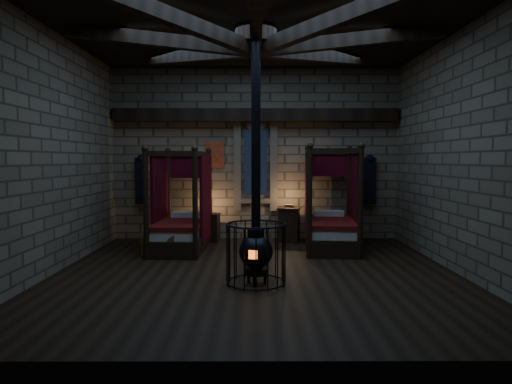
{
  "coord_description": "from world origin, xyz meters",
  "views": [
    {
      "loc": [
        -0.02,
        -7.84,
        1.97
      ],
      "look_at": [
        0.0,
        0.6,
        1.37
      ],
      "focal_mm": 32.0,
      "sensor_mm": 36.0,
      "label": 1
    }
  ],
  "objects_px": {
    "bed_left": "(182,225)",
    "stove": "(256,247)",
    "trunk_right": "(340,242)",
    "bed_right": "(330,224)",
    "trunk_left": "(163,244)"
  },
  "relations": [
    {
      "from": "stove",
      "to": "trunk_right",
      "type": "bearing_deg",
      "value": 62.46
    },
    {
      "from": "bed_left",
      "to": "trunk_right",
      "type": "relative_size",
      "value": 2.36
    },
    {
      "from": "bed_right",
      "to": "trunk_left",
      "type": "distance_m",
      "value": 3.65
    },
    {
      "from": "bed_left",
      "to": "stove",
      "type": "xyz_separation_m",
      "value": [
        1.63,
        -2.84,
        0.07
      ]
    },
    {
      "from": "bed_left",
      "to": "bed_right",
      "type": "bearing_deg",
      "value": 3.74
    },
    {
      "from": "bed_left",
      "to": "stove",
      "type": "bearing_deg",
      "value": -57.84
    },
    {
      "from": "bed_left",
      "to": "bed_right",
      "type": "relative_size",
      "value": 0.98
    },
    {
      "from": "trunk_right",
      "to": "bed_right",
      "type": "bearing_deg",
      "value": 78.17
    },
    {
      "from": "bed_right",
      "to": "trunk_left",
      "type": "relative_size",
      "value": 2.42
    },
    {
      "from": "trunk_left",
      "to": "trunk_right",
      "type": "xyz_separation_m",
      "value": [
        3.64,
        0.1,
        0.0
      ]
    },
    {
      "from": "bed_left",
      "to": "trunk_right",
      "type": "distance_m",
      "value": 3.44
    },
    {
      "from": "trunk_left",
      "to": "bed_left",
      "type": "bearing_deg",
      "value": 93.83
    },
    {
      "from": "trunk_left",
      "to": "trunk_right",
      "type": "height_order",
      "value": "trunk_right"
    },
    {
      "from": "bed_right",
      "to": "trunk_right",
      "type": "bearing_deg",
      "value": -77.7
    },
    {
      "from": "bed_left",
      "to": "trunk_left",
      "type": "height_order",
      "value": "bed_left"
    }
  ]
}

